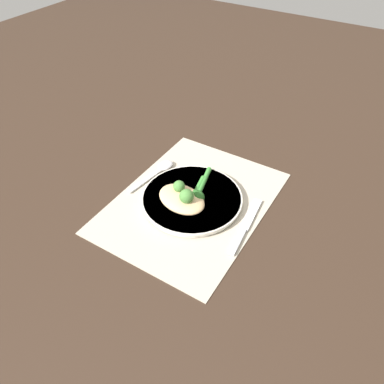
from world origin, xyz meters
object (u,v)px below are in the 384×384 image
(chicken_fillet, at_px, (182,199))
(knife, at_px, (245,226))
(spoon, at_px, (161,169))
(plate, at_px, (192,199))
(broccoli_stalk_left, at_px, (197,193))
(broccoli_stalk_rear, at_px, (192,195))

(chicken_fillet, xyz_separation_m, knife, (-0.02, 0.15, -0.03))
(spoon, bearing_deg, plate, -15.74)
(chicken_fillet, xyz_separation_m, broccoli_stalk_left, (-0.04, 0.02, -0.00))
(broccoli_stalk_left, height_order, spoon, broccoli_stalk_left)
(plate, distance_m, broccoli_stalk_rear, 0.02)
(broccoli_stalk_left, xyz_separation_m, spoon, (-0.05, -0.14, -0.02))
(broccoli_stalk_left, bearing_deg, plate, 27.69)
(broccoli_stalk_rear, relative_size, knife, 0.57)
(broccoli_stalk_rear, distance_m, spoon, 0.15)
(chicken_fillet, xyz_separation_m, broccoli_stalk_rear, (-0.03, 0.01, -0.00))
(broccoli_stalk_left, distance_m, knife, 0.14)
(plate, xyz_separation_m, chicken_fillet, (0.03, -0.01, 0.02))
(broccoli_stalk_left, bearing_deg, knife, 158.55)
(broccoli_stalk_rear, xyz_separation_m, knife, (0.00, 0.14, -0.02))
(spoon, bearing_deg, knife, -5.62)
(broccoli_stalk_rear, bearing_deg, spoon, -36.96)
(chicken_fillet, bearing_deg, spoon, -125.84)
(chicken_fillet, relative_size, broccoli_stalk_left, 1.03)
(plate, height_order, chicken_fillet, chicken_fillet)
(broccoli_stalk_left, distance_m, spoon, 0.15)
(plate, relative_size, broccoli_stalk_rear, 2.31)
(broccoli_stalk_left, bearing_deg, chicken_fillet, 50.81)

